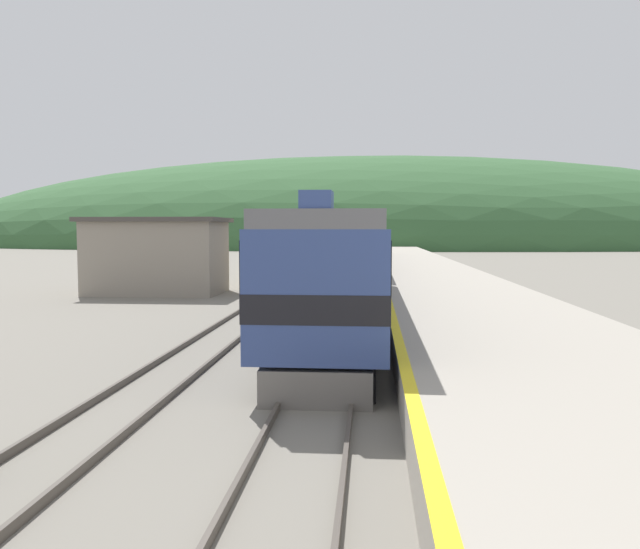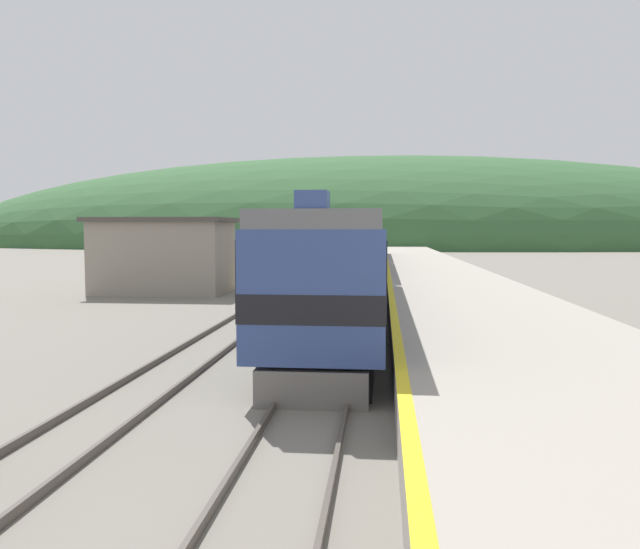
# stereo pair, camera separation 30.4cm
# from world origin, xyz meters

# --- Properties ---
(track_main) EXTENTS (1.52, 180.00, 0.16)m
(track_main) POSITION_xyz_m (0.00, 70.00, 0.08)
(track_main) COLOR #4C443D
(track_main) RESTS_ON ground
(track_siding) EXTENTS (1.51, 180.00, 0.16)m
(track_siding) POSITION_xyz_m (-3.82, 70.00, 0.08)
(track_siding) COLOR #4C443D
(track_siding) RESTS_ON ground
(platform) EXTENTS (6.71, 140.00, 0.87)m
(platform) POSITION_xyz_m (5.00, 50.00, 0.43)
(platform) COLOR #9E9689
(platform) RESTS_ON ground
(distant_hills) EXTENTS (206.00, 92.70, 40.37)m
(distant_hills) POSITION_xyz_m (0.00, 154.95, 0.00)
(distant_hills) COLOR #335B33
(distant_hills) RESTS_ON ground
(station_shed) EXTENTS (7.58, 4.96, 4.23)m
(station_shed) POSITION_xyz_m (-10.80, 41.32, 2.14)
(station_shed) COLOR gray
(station_shed) RESTS_ON ground
(express_train_lead_car) EXTENTS (2.98, 19.39, 4.33)m
(express_train_lead_car) POSITION_xyz_m (0.00, 28.93, 2.17)
(express_train_lead_car) COLOR black
(express_train_lead_car) RESTS_ON ground
(carriage_second) EXTENTS (2.97, 19.61, 3.97)m
(carriage_second) POSITION_xyz_m (0.00, 49.54, 2.16)
(carriage_second) COLOR black
(carriage_second) RESTS_ON ground
(carriage_third) EXTENTS (2.97, 19.61, 3.97)m
(carriage_third) POSITION_xyz_m (0.00, 70.02, 2.16)
(carriage_third) COLOR black
(carriage_third) RESTS_ON ground
(siding_train) EXTENTS (2.90, 35.97, 3.45)m
(siding_train) POSITION_xyz_m (-3.82, 61.54, 1.78)
(siding_train) COLOR black
(siding_train) RESTS_ON ground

